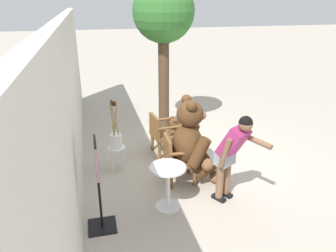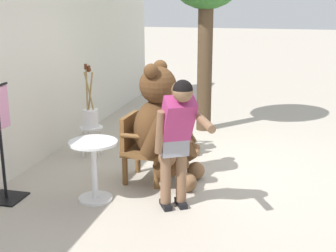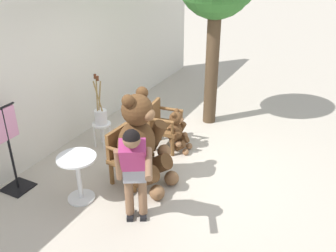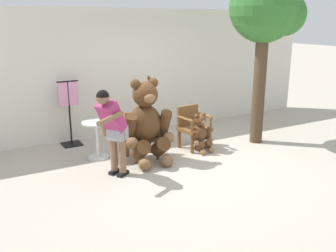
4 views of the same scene
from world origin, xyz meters
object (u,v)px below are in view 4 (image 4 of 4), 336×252
at_px(teddy_bear_small, 201,133).
at_px(clothing_display_stand, 70,112).
at_px(wooden_chair_right, 193,126).
at_px(person_visitor, 112,125).
at_px(patio_tree, 268,12).
at_px(wooden_chair_left, 141,134).
at_px(white_stool, 150,123).
at_px(round_side_table, 98,135).
at_px(brush_bucket, 150,110).
at_px(teddy_bear_large, 147,122).

bearing_deg(teddy_bear_small, clothing_display_stand, 142.39).
distance_m(wooden_chair_right, person_visitor, 2.12).
bearing_deg(patio_tree, wooden_chair_right, 164.86).
bearing_deg(person_visitor, teddy_bear_small, 10.40).
height_order(teddy_bear_small, patio_tree, patio_tree).
xyz_separation_m(teddy_bear_small, patio_tree, (1.45, -0.11, 2.32)).
bearing_deg(clothing_display_stand, patio_tree, -26.21).
height_order(wooden_chair_left, person_visitor, person_visitor).
bearing_deg(white_stool, wooden_chair_right, -64.70).
xyz_separation_m(person_visitor, round_side_table, (0.06, 1.00, -0.46)).
xyz_separation_m(teddy_bear_small, white_stool, (-0.48, 1.28, -0.03)).
bearing_deg(patio_tree, brush_bucket, 144.23).
bearing_deg(patio_tree, round_side_table, 167.55).
height_order(teddy_bear_small, person_visitor, person_visitor).
xyz_separation_m(white_stool, clothing_display_stand, (-1.68, 0.38, 0.36)).
bearing_deg(round_side_table, white_stool, 24.32).
bearing_deg(white_stool, clothing_display_stand, 167.10).
bearing_deg(teddy_bear_large, brush_bucket, 61.14).
bearing_deg(brush_bucket, teddy_bear_small, -69.21).
relative_size(wooden_chair_left, round_side_table, 1.19).
bearing_deg(teddy_bear_small, white_stool, 110.72).
relative_size(teddy_bear_small, person_visitor, 0.52).
relative_size(teddy_bear_large, person_visitor, 1.02).
bearing_deg(clothing_display_stand, wooden_chair_left, -54.49).
bearing_deg(round_side_table, teddy_bear_large, -39.70).
bearing_deg(brush_bucket, round_side_table, -155.63).
bearing_deg(person_visitor, wooden_chair_left, 38.68).
relative_size(person_visitor, clothing_display_stand, 1.11).
distance_m(teddy_bear_large, patio_tree, 3.27).
xyz_separation_m(wooden_chair_right, teddy_bear_small, (0.01, -0.28, -0.08)).
distance_m(person_visitor, white_stool, 2.29).
xyz_separation_m(teddy_bear_small, round_side_table, (-1.92, 0.63, 0.06)).
relative_size(person_visitor, round_side_table, 2.11).
distance_m(wooden_chair_right, round_side_table, 1.94).
distance_m(teddy_bear_large, brush_bucket, 1.45).
relative_size(wooden_chair_left, brush_bucket, 0.92).
distance_m(white_stool, round_side_table, 1.58).
height_order(wooden_chair_right, brush_bucket, brush_bucket).
bearing_deg(clothing_display_stand, round_side_table, -76.93).
xyz_separation_m(teddy_bear_large, round_side_table, (-0.74, 0.61, -0.31)).
relative_size(teddy_bear_small, round_side_table, 1.09).
distance_m(wooden_chair_right, clothing_display_stand, 2.57).
relative_size(round_side_table, clothing_display_stand, 0.53).
bearing_deg(person_visitor, clothing_display_stand, 94.97).
distance_m(white_stool, brush_bucket, 0.29).
distance_m(wooden_chair_right, brush_bucket, 1.12).
bearing_deg(white_stool, round_side_table, -155.68).
bearing_deg(wooden_chair_right, teddy_bear_small, -87.37).
xyz_separation_m(wooden_chair_right, white_stool, (-0.47, 1.00, -0.11)).
distance_m(person_visitor, clothing_display_stand, 2.04).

